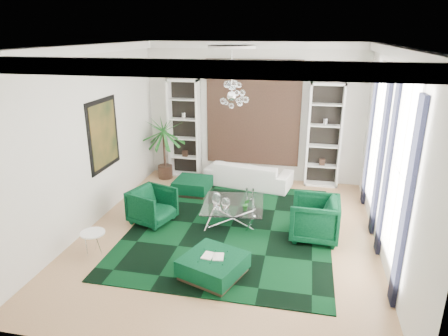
% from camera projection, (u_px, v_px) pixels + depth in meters
% --- Properties ---
extents(floor, '(6.00, 7.00, 0.02)m').
position_uv_depth(floor, '(228.00, 234.00, 8.41)').
color(floor, tan).
rests_on(floor, ground).
extents(ceiling, '(6.00, 7.00, 0.02)m').
position_uv_depth(ceiling, '(229.00, 45.00, 7.17)').
color(ceiling, white).
rests_on(ceiling, ground).
extents(wall_back, '(6.00, 0.02, 3.80)m').
position_uv_depth(wall_back, '(253.00, 113.00, 11.04)').
color(wall_back, silver).
rests_on(wall_back, ground).
extents(wall_front, '(6.00, 0.02, 3.80)m').
position_uv_depth(wall_front, '(168.00, 231.00, 4.54)').
color(wall_front, silver).
rests_on(wall_front, ground).
extents(wall_left, '(0.02, 7.00, 3.80)m').
position_uv_depth(wall_left, '(88.00, 139.00, 8.38)').
color(wall_left, silver).
rests_on(wall_left, ground).
extents(wall_right, '(0.02, 7.00, 3.80)m').
position_uv_depth(wall_right, '(392.00, 157.00, 7.20)').
color(wall_right, silver).
rests_on(wall_right, ground).
extents(crown_molding, '(6.00, 7.00, 0.18)m').
position_uv_depth(crown_molding, '(229.00, 51.00, 7.20)').
color(crown_molding, white).
rests_on(crown_molding, ceiling).
extents(ceiling_medallion, '(0.90, 0.90, 0.05)m').
position_uv_depth(ceiling_medallion, '(232.00, 47.00, 7.46)').
color(ceiling_medallion, white).
rests_on(ceiling_medallion, ceiling).
extents(tapestry, '(2.50, 0.06, 2.80)m').
position_uv_depth(tapestry, '(253.00, 113.00, 10.99)').
color(tapestry, black).
rests_on(tapestry, wall_back).
extents(shelving_left, '(0.90, 0.38, 2.80)m').
position_uv_depth(shelving_left, '(184.00, 129.00, 11.40)').
color(shelving_left, white).
rests_on(shelving_left, floor).
extents(shelving_right, '(0.90, 0.38, 2.80)m').
position_uv_depth(shelving_right, '(324.00, 136.00, 10.63)').
color(shelving_right, white).
rests_on(shelving_right, floor).
extents(painting, '(0.04, 1.30, 1.60)m').
position_uv_depth(painting, '(104.00, 135.00, 8.94)').
color(painting, black).
rests_on(painting, wall_left).
extents(window_near, '(0.03, 1.10, 2.90)m').
position_uv_depth(window_near, '(401.00, 173.00, 6.37)').
color(window_near, white).
rests_on(window_near, wall_right).
extents(curtain_near_a, '(0.07, 0.30, 3.25)m').
position_uv_depth(curtain_near_a, '(406.00, 207.00, 5.74)').
color(curtain_near_a, black).
rests_on(curtain_near_a, floor).
extents(curtain_near_b, '(0.07, 0.30, 3.25)m').
position_uv_depth(curtain_near_b, '(388.00, 172.00, 7.18)').
color(curtain_near_b, black).
rests_on(curtain_near_b, floor).
extents(window_far, '(0.03, 1.10, 2.90)m').
position_uv_depth(window_far, '(378.00, 136.00, 8.59)').
color(window_far, white).
rests_on(window_far, wall_right).
extents(curtain_far_a, '(0.07, 0.30, 3.25)m').
position_uv_depth(curtain_far_a, '(380.00, 158.00, 7.96)').
color(curtain_far_a, black).
rests_on(curtain_far_a, floor).
extents(curtain_far_b, '(0.07, 0.30, 3.25)m').
position_uv_depth(curtain_far_b, '(370.00, 138.00, 9.40)').
color(curtain_far_b, black).
rests_on(curtain_far_b, floor).
extents(rug, '(4.20, 5.00, 0.02)m').
position_uv_depth(rug, '(231.00, 227.00, 8.69)').
color(rug, black).
rests_on(rug, floor).
extents(sofa, '(2.43, 1.30, 0.67)m').
position_uv_depth(sofa, '(249.00, 174.00, 10.94)').
color(sofa, white).
rests_on(sofa, floor).
extents(armchair_left, '(1.08, 1.07, 0.78)m').
position_uv_depth(armchair_left, '(152.00, 206.00, 8.81)').
color(armchair_left, black).
rests_on(armchair_left, floor).
extents(armchair_right, '(1.01, 0.98, 0.89)m').
position_uv_depth(armchair_right, '(314.00, 218.00, 8.11)').
color(armchair_right, black).
rests_on(armchair_right, floor).
extents(coffee_table, '(1.43, 1.43, 0.45)m').
position_uv_depth(coffee_table, '(233.00, 213.00, 8.85)').
color(coffee_table, white).
rests_on(coffee_table, floor).
extents(ottoman_side, '(0.91, 0.91, 0.39)m').
position_uv_depth(ottoman_side, '(193.00, 186.00, 10.46)').
color(ottoman_side, black).
rests_on(ottoman_side, floor).
extents(ottoman_front, '(1.24, 1.24, 0.39)m').
position_uv_depth(ottoman_front, '(213.00, 266.00, 6.90)').
color(ottoman_front, black).
rests_on(ottoman_front, floor).
extents(book, '(0.38, 0.25, 0.03)m').
position_uv_depth(book, '(213.00, 256.00, 6.84)').
color(book, white).
rests_on(book, ottoman_front).
extents(side_table, '(0.60, 0.60, 0.44)m').
position_uv_depth(side_table, '(94.00, 243.00, 7.60)').
color(side_table, white).
rests_on(side_table, floor).
extents(palm, '(1.81, 1.81, 2.26)m').
position_uv_depth(palm, '(164.00, 140.00, 11.25)').
color(palm, '#1D6220').
rests_on(palm, floor).
extents(chandelier, '(0.77, 0.77, 0.66)m').
position_uv_depth(chandelier, '(232.00, 96.00, 7.76)').
color(chandelier, white).
rests_on(chandelier, ceiling).
extents(table_plant, '(0.15, 0.12, 0.26)m').
position_uv_depth(table_plant, '(246.00, 205.00, 8.41)').
color(table_plant, '#1D6220').
rests_on(table_plant, coffee_table).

